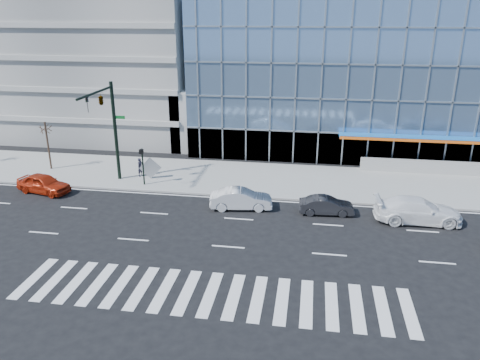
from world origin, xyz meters
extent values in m
plane|color=black|center=(0.00, 0.00, 0.00)|extent=(160.00, 160.00, 0.00)
cube|color=gray|center=(0.00, 8.00, 0.07)|extent=(120.00, 8.00, 0.15)
cube|color=#6888AD|center=(14.00, 26.00, 7.50)|extent=(42.00, 26.00, 15.00)
cube|color=gray|center=(-20.00, 26.00, 10.00)|extent=(24.00, 24.00, 20.00)
cube|color=gray|center=(-6.00, 18.00, 3.00)|extent=(6.00, 8.00, 6.00)
cylinder|color=black|center=(-11.00, 6.00, 4.15)|extent=(0.28, 0.28, 8.00)
cylinder|color=black|center=(-11.00, 3.20, 7.75)|extent=(0.18, 5.60, 0.18)
imported|color=black|center=(-11.00, 1.80, 7.15)|extent=(0.18, 0.22, 1.10)
imported|color=black|center=(-11.00, 4.00, 7.15)|extent=(0.48, 2.24, 0.90)
cube|color=#0C591E|center=(-10.55, 6.00, 5.35)|extent=(0.90, 0.05, 0.25)
cylinder|color=black|center=(-8.50, 5.00, 1.65)|extent=(0.12, 0.12, 3.00)
cube|color=black|center=(-8.50, 4.85, 2.95)|extent=(0.30, 0.25, 0.35)
cylinder|color=#332319|center=(-18.00, 7.50, 2.25)|extent=(0.16, 0.16, 4.20)
ellipsoid|color=#332319|center=(-18.00, 7.50, 3.93)|extent=(1.10, 1.10, 0.90)
imported|color=white|center=(11.88, 1.46, 0.83)|extent=(5.78, 2.54, 1.65)
imported|color=silver|center=(-0.12, 1.80, 0.73)|extent=(4.58, 2.13, 1.45)
imported|color=black|center=(5.88, 1.80, 0.62)|extent=(3.84, 1.58, 1.24)
imported|color=#AB250D|center=(-15.70, 2.47, 0.73)|extent=(4.58, 2.65, 1.47)
imported|color=black|center=(-9.47, 6.86, 0.93)|extent=(0.58, 0.68, 1.57)
cube|color=#959595|center=(-8.44, 6.42, 1.07)|extent=(1.79, 0.52, 1.84)
camera|label=1|loc=(4.59, -28.56, 13.51)|focal=35.00mm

